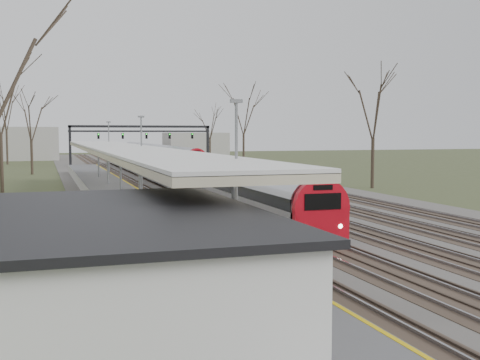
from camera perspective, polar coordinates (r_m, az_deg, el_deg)
name	(u,v)px	position (r m, az deg, el deg)	size (l,w,h in m)	color
track_bed	(188,181)	(61.65, -4.98, -0.08)	(24.00, 160.00, 0.22)	#474442
platform	(115,197)	(42.83, -11.78, -1.58)	(3.50, 69.00, 1.00)	#9E9B93
canopy	(122,149)	(38.12, -11.10, 2.86)	(4.10, 50.00, 3.11)	slate
station_building	(109,291)	(13.33, -12.36, -10.22)	(6.00, 9.00, 3.20)	silver
signal_gantry	(141,133)	(90.91, -9.33, 4.40)	(21.00, 0.59, 6.08)	black
tree_east_far	(374,106)	(54.49, 12.55, 6.83)	(5.00, 5.00, 10.30)	#2D231C
train_near	(160,167)	(61.54, -7.62, 1.21)	(2.62, 75.21, 3.05)	#9D9FA7
train_far	(155,153)	(104.27, -8.10, 2.54)	(2.62, 60.21, 3.05)	#9D9FA7
passenger	(269,262)	(14.85, 2.76, -7.73)	(0.60, 0.39, 1.64)	navy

